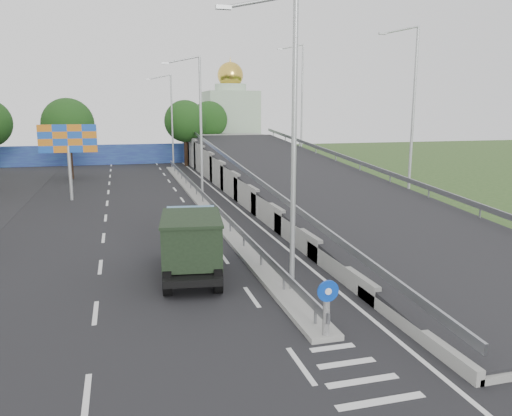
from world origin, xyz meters
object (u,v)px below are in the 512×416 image
object	(u,v)px
sign_bollard	(327,308)
lamp_post_mid	(198,120)
lamp_post_near	(289,132)
dump_truck	(192,240)
church	(231,118)
lamp_post_far	(170,116)
billboard	(68,143)

from	to	relation	value
sign_bollard	lamp_post_mid	bearing A→B (deg)	89.74
lamp_post_near	dump_truck	size ratio (longest dim) A/B	1.68
lamp_post_mid	church	size ratio (longest dim) A/B	0.73
lamp_post_far	church	world-z (taller)	church
sign_bollard	church	size ratio (longest dim) A/B	0.12
billboard	dump_truck	size ratio (longest dim) A/B	0.92
sign_bollard	church	bearing A→B (deg)	80.19
lamp_post_near	dump_truck	distance (m)	6.18
lamp_post_near	billboard	size ratio (longest dim) A/B	1.83
church	billboard	size ratio (longest dim) A/B	2.51
sign_bollard	lamp_post_mid	distance (m)	24.30
lamp_post_far	church	size ratio (longest dim) A/B	0.73
lamp_post_near	sign_bollard	bearing A→B (deg)	-91.64
lamp_post_near	lamp_post_far	size ratio (longest dim) A/B	1.00
sign_bollard	lamp_post_mid	size ratio (longest dim) A/B	0.17
lamp_post_mid	church	world-z (taller)	church
lamp_post_far	dump_truck	size ratio (longest dim) A/B	1.68
lamp_post_near	lamp_post_far	xyz separation A→B (m)	(0.00, 40.00, 0.00)
lamp_post_mid	church	distance (m)	35.41
sign_bollard	lamp_post_near	xyz separation A→B (m)	(0.11, 3.83, 4.77)
church	lamp_post_near	bearing A→B (deg)	-100.38
lamp_post_near	lamp_post_mid	bearing A→B (deg)	90.00
lamp_post_mid	billboard	world-z (taller)	lamp_post_mid
lamp_post_near	church	world-z (taller)	church
sign_bollard	dump_truck	world-z (taller)	dump_truck
sign_bollard	lamp_post_far	size ratio (longest dim) A/B	0.17
lamp_post_mid	billboard	distance (m)	9.47
lamp_post_far	church	xyz separation A→B (m)	(9.89, 14.00, -0.50)
lamp_post_near	dump_truck	bearing A→B (deg)	133.18
sign_bollard	dump_truck	xyz separation A→B (m)	(-2.86, 6.99, 0.38)
lamp_post_mid	billboard	xyz separation A→B (m)	(-9.11, 2.00, -1.62)
lamp_post_mid	dump_truck	distance (m)	17.65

